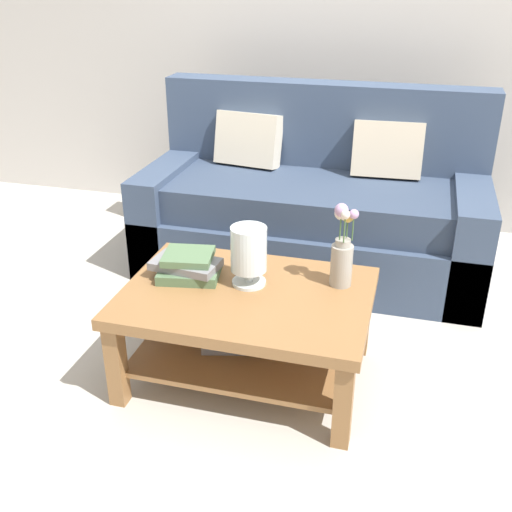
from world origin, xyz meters
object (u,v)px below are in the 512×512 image
couch (313,208)px  coffee_table (246,316)px  book_stack_main (188,266)px  glass_hurricane_vase (249,252)px  flower_pitcher (342,251)px

couch → coffee_table: (-0.07, -1.21, -0.05)m
book_stack_main → glass_hurricane_vase: glass_hurricane_vase is taller
coffee_table → book_stack_main: book_stack_main is taller
coffee_table → flower_pitcher: size_ratio=2.80×
couch → flower_pitcher: 1.11m
book_stack_main → glass_hurricane_vase: 0.30m
book_stack_main → glass_hurricane_vase: size_ratio=1.20×
couch → flower_pitcher: (0.31, -1.04, 0.23)m
flower_pitcher → glass_hurricane_vase: bearing=-165.3°
couch → flower_pitcher: size_ratio=5.27×
book_stack_main → flower_pitcher: size_ratio=0.85×
coffee_table → book_stack_main: (-0.29, 0.07, 0.18)m
couch → flower_pitcher: couch is taller
coffee_table → book_stack_main: bearing=166.5°
coffee_table → glass_hurricane_vase: bearing=94.0°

